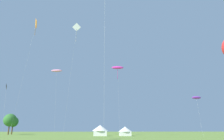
% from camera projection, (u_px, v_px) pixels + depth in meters
% --- Properties ---
extents(kite_orange_diamond, '(2.94, 3.81, 32.17)m').
position_uv_depth(kite_orange_diamond, '(36.00, 25.00, 57.30)').
color(kite_orange_diamond, orange).
rests_on(kite_orange_diamond, ground).
extents(kite_white_diamond, '(3.47, 1.81, 36.87)m').
position_uv_depth(kite_white_diamond, '(76.00, 29.00, 69.13)').
color(kite_white_diamond, white).
rests_on(kite_white_diamond, ground).
extents(kite_black_diamond, '(1.46, 1.63, 13.65)m').
position_uv_depth(kite_black_diamond, '(6.00, 88.00, 54.25)').
color(kite_black_diamond, black).
rests_on(kite_black_diamond, ground).
extents(kite_magenta_parafoil, '(3.76, 1.68, 20.72)m').
position_uv_depth(kite_magenta_parafoil, '(118.00, 68.00, 62.47)').
color(kite_magenta_parafoil, '#E02DA3').
rests_on(kite_magenta_parafoil, ground).
extents(kite_pink_parafoil, '(3.44, 1.63, 19.70)m').
position_uv_depth(kite_pink_parafoil, '(57.00, 71.00, 62.44)').
color(kite_pink_parafoil, pink).
rests_on(kite_pink_parafoil, ground).
extents(kite_purple_parafoil, '(2.67, 1.72, 10.42)m').
position_uv_depth(kite_purple_parafoil, '(196.00, 98.00, 54.21)').
color(kite_purple_parafoil, purple).
rests_on(kite_purple_parafoil, ground).
extents(festival_tent_right, '(4.66, 4.66, 3.03)m').
position_uv_depth(festival_tent_right, '(100.00, 130.00, 58.43)').
color(festival_tent_right, white).
rests_on(festival_tent_right, ground).
extents(festival_tent_center, '(3.99, 3.99, 2.59)m').
position_uv_depth(festival_tent_center, '(125.00, 131.00, 58.84)').
color(festival_tent_center, white).
rests_on(festival_tent_center, ground).
extents(tree_distant_left, '(4.00, 4.00, 6.73)m').
position_uv_depth(tree_distant_left, '(13.00, 122.00, 79.21)').
color(tree_distant_left, brown).
rests_on(tree_distant_left, ground).
extents(tree_distant_right, '(4.65, 4.65, 7.52)m').
position_uv_depth(tree_distant_right, '(10.00, 120.00, 75.67)').
color(tree_distant_right, brown).
rests_on(tree_distant_right, ground).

